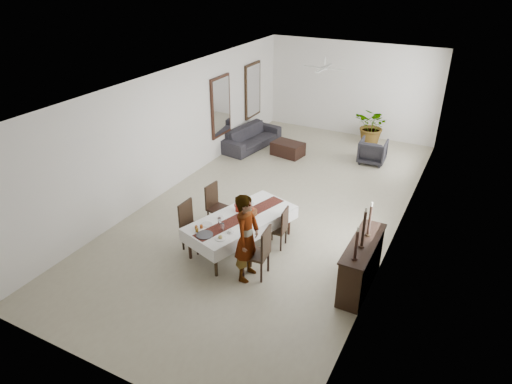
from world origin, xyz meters
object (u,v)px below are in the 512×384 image
object	(u,v)px
red_pitcher	(238,207)
sofa	(251,137)
dining_table_top	(241,219)
sideboard_body	(361,265)
woman	(247,238)

from	to	relation	value
red_pitcher	sofa	bearing A→B (deg)	115.02
sofa	dining_table_top	bearing A→B (deg)	-145.57
sideboard_body	sofa	distance (m)	7.58
red_pitcher	sofa	xyz separation A→B (m)	(-2.38, 5.09, -0.49)
dining_table_top	red_pitcher	bearing A→B (deg)	149.04
red_pitcher	sideboard_body	bearing A→B (deg)	-7.43
dining_table_top	sideboard_body	world-z (taller)	sideboard_body
sideboard_body	dining_table_top	bearing A→B (deg)	176.50
dining_table_top	sofa	size ratio (longest dim) A/B	0.99
sideboard_body	sofa	world-z (taller)	sideboard_body
dining_table_top	sofa	bearing A→B (deg)	133.57
red_pitcher	sofa	size ratio (longest dim) A/B	0.08
dining_table_top	woman	xyz separation A→B (m)	(0.62, -0.89, 0.22)
sofa	woman	bearing A→B (deg)	-144.15
red_pitcher	woman	distance (m)	1.37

